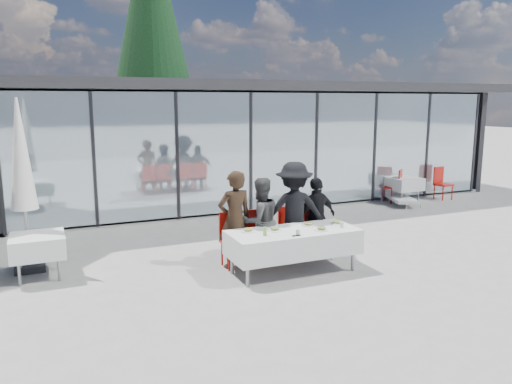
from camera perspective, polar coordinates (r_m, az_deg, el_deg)
ground at (r=9.27m, az=3.20°, el=-8.14°), size 90.00×90.00×0.00m
pavilion at (r=17.10m, az=-3.02°, el=7.69°), size 14.80×8.80×3.44m
treeline at (r=35.91m, az=-20.53°, el=8.52°), size 62.50×2.00×4.40m
dining_table at (r=8.67m, az=4.28°, el=-5.74°), size 2.26×0.96×0.75m
diner_a at (r=8.83m, az=-2.44°, el=-3.17°), size 0.70×0.70×1.75m
diner_chair_a at (r=9.00m, az=-2.64°, el=-5.11°), size 0.44×0.44×0.97m
diner_b at (r=9.03m, az=0.48°, el=-3.36°), size 0.85×0.85×1.59m
diner_chair_b at (r=9.18m, az=0.23°, el=-4.79°), size 0.44×0.44×0.97m
diner_c at (r=9.29m, az=4.35°, el=-2.20°), size 1.50×1.50×1.84m
diner_chair_c at (r=9.46m, az=4.04°, el=-4.35°), size 0.44×0.44×0.97m
diner_d at (r=9.56m, az=6.94°, el=-2.86°), size 1.07×1.07×1.53m
diner_chair_d at (r=9.69m, az=6.61°, el=-4.04°), size 0.44×0.44×0.97m
plate_a at (r=8.49m, az=-0.91°, el=-4.39°), size 0.26×0.26×0.07m
plate_b at (r=8.56m, az=2.16°, el=-4.27°), size 0.26×0.26×0.07m
plate_c at (r=8.94m, az=6.03°, el=-3.69°), size 0.26×0.26×0.07m
plate_d at (r=9.14m, az=9.22°, el=-3.45°), size 0.26×0.26×0.07m
plate_extra at (r=8.65m, az=7.50°, el=-4.20°), size 0.26×0.26×0.07m
juice_bottle at (r=8.23m, az=1.03°, el=-4.52°), size 0.06×0.06×0.15m
drinking_glasses at (r=8.57m, az=7.38°, el=-4.16°), size 1.01×0.20×0.10m
folded_eyeglasses at (r=8.25m, az=4.62°, el=-4.99°), size 0.14×0.03×0.01m
spare_table_left at (r=9.13m, az=-23.68°, el=-5.66°), size 0.86×0.86×0.74m
spare_table_right at (r=15.21m, az=16.54°, el=0.91°), size 0.86×0.86×0.74m
spare_chair_a at (r=16.12m, az=20.41°, el=1.14°), size 0.51×0.51×0.97m
spare_chair_b at (r=15.14m, az=15.71°, el=0.84°), size 0.62×0.62×0.97m
market_umbrella at (r=9.36m, az=-25.22°, el=2.93°), size 0.50×0.50×3.00m
lounger at (r=15.06m, az=16.03°, el=-0.30°), size 1.02×1.46×0.72m
conifer_tree at (r=21.54m, az=-11.84°, el=18.28°), size 4.00×4.00×10.50m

